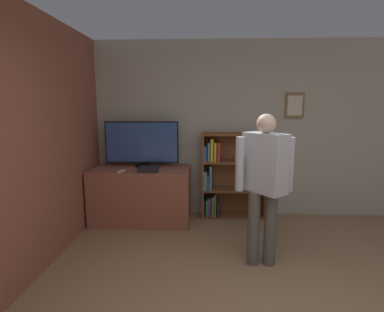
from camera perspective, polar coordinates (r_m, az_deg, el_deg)
name	(u,v)px	position (r m, az deg, el deg)	size (l,w,h in m)	color
wall_back	(238,130)	(4.73, 8.68, 4.96)	(6.39, 0.09, 2.70)	#B2AD9E
wall_side_brick	(49,140)	(3.67, -25.60, 2.70)	(0.06, 4.49, 2.70)	#93513D
tv_ledge	(142,195)	(4.58, -9.59, -7.30)	(1.44, 0.69, 0.81)	#93513D
television	(142,143)	(4.53, -9.54, 2.39)	(1.10, 0.22, 0.68)	black
game_console	(148,169)	(4.22, -8.31, -2.54)	(0.27, 0.18, 0.07)	black
remote_loose	(121,171)	(4.29, -13.35, -2.83)	(0.08, 0.14, 0.02)	white
bookshelf	(227,176)	(4.65, 6.69, -3.88)	(0.99, 0.28, 1.32)	brown
person	(264,178)	(3.25, 13.55, -4.03)	(0.61, 0.50, 1.65)	#56514C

